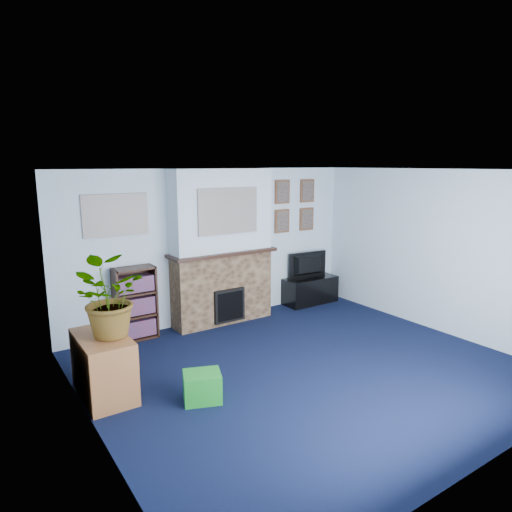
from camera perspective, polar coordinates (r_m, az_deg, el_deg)
floor at (r=5.81m, az=6.20°, el=-13.75°), size 5.00×4.50×0.01m
ceiling at (r=5.26m, az=6.77°, el=10.62°), size 5.00×4.50×0.01m
wall_back at (r=7.24m, az=-5.11°, el=1.31°), size 5.00×0.04×2.40m
wall_front at (r=4.04m, az=27.73°, el=-8.22°), size 5.00×0.04×2.40m
wall_left at (r=4.30m, az=-20.10°, el=-6.46°), size 0.04×4.50×2.40m
wall_right at (r=7.25m, az=21.73°, el=0.56°), size 0.04×4.50×2.40m
chimney_breast at (r=7.06m, az=-4.31°, el=0.95°), size 1.72×0.50×2.40m
collage_main at (r=6.80m, az=-3.50°, el=5.62°), size 1.00×0.03×0.68m
collage_left at (r=6.55m, az=-17.15°, el=4.91°), size 0.90×0.03×0.58m
portrait_tl at (r=7.83m, az=3.31°, el=8.01°), size 0.30×0.03×0.40m
portrait_tr at (r=8.17m, az=6.41°, el=8.10°), size 0.30×0.03×0.40m
portrait_bl at (r=7.87m, az=3.26°, el=4.38°), size 0.30×0.03×0.40m
portrait_br at (r=8.22m, az=6.34°, el=4.62°), size 0.30×0.03×0.40m
tv_stand at (r=8.28m, az=6.77°, el=-4.34°), size 1.00×0.42×0.47m
television at (r=8.18m, az=6.76°, el=-1.13°), size 0.79×0.17×0.45m
bookshelf at (r=6.73m, az=-14.85°, el=-5.94°), size 0.58×0.28×1.05m
sideboard at (r=5.28m, az=-18.53°, el=-12.83°), size 0.49×0.88×0.68m
potted_plant at (r=5.00m, az=-18.36°, el=-5.13°), size 0.98×0.98×0.82m
mantel_clock at (r=7.03m, az=-3.99°, el=1.19°), size 0.09×0.05×0.12m
mantel_candle at (r=7.17m, az=-2.02°, el=1.50°), size 0.06×0.06×0.18m
mantel_teddy at (r=6.74m, az=-8.67°, el=0.60°), size 0.12×0.12×0.12m
mantel_can at (r=7.39m, az=0.66°, el=1.65°), size 0.05×0.05×0.11m
green_crate at (r=5.05m, az=-6.73°, el=-16.08°), size 0.48×0.43×0.31m
toy_ball at (r=5.89m, az=-17.06°, el=-12.91°), size 0.16×0.16×0.16m
toy_block at (r=5.39m, az=-18.74°, el=-15.18°), size 0.20×0.20×0.20m
toy_tube at (r=5.60m, az=-19.65°, el=-14.61°), size 0.34×0.15×0.20m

